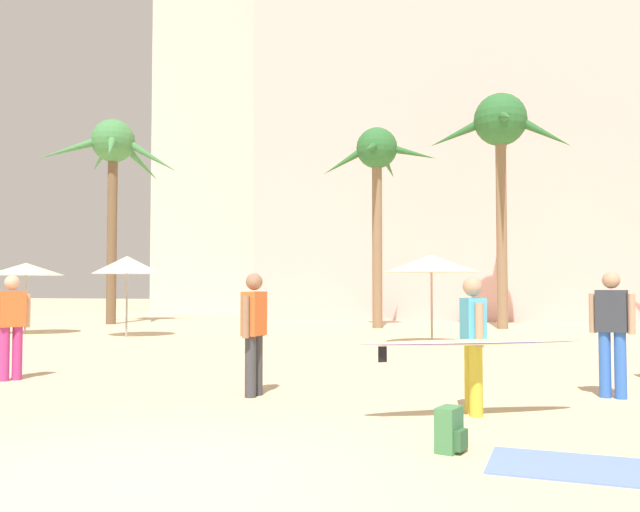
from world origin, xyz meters
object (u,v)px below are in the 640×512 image
palm_tree_far_left (113,156)px  palm_tree_center (377,165)px  cafe_umbrella_1 (127,265)px  person_near_right (254,329)px  palm_tree_right (501,133)px  backpack (450,430)px  person_near_left (612,328)px  cafe_umbrella_0 (431,264)px  cafe_umbrella_2 (26,269)px  beach_towel (586,468)px  person_mid_center (11,322)px  person_mid_left (473,340)px

palm_tree_far_left → palm_tree_center: (10.60, 0.13, -0.76)m
cafe_umbrella_1 → person_near_right: 11.72m
palm_tree_right → palm_tree_center: bearing=-172.1°
backpack → person_near_left: person_near_left is taller
cafe_umbrella_0 → backpack: cafe_umbrella_0 is taller
cafe_umbrella_1 → palm_tree_center: bearing=40.2°
cafe_umbrella_2 → beach_towel: cafe_umbrella_2 is taller
palm_tree_center → person_mid_center: 15.65m
cafe_umbrella_1 → cafe_umbrella_2: (-3.63, 0.16, -0.10)m
palm_tree_right → cafe_umbrella_0: 8.79m
palm_tree_center → person_near_left: 15.64m
palm_tree_far_left → person_mid_center: 16.69m
person_near_left → person_mid_center: size_ratio=1.02×
cafe_umbrella_0 → cafe_umbrella_1: cafe_umbrella_1 is taller
person_near_left → person_mid_center: bearing=-66.9°
cafe_umbrella_1 → person_mid_left: cafe_umbrella_1 is taller
cafe_umbrella_0 → person_near_right: cafe_umbrella_0 is taller
palm_tree_right → cafe_umbrella_2: size_ratio=3.65×
cafe_umbrella_1 → beach_towel: 16.54m
person_near_left → palm_tree_center: bearing=-138.7°
cafe_umbrella_2 → person_mid_center: (6.46, -8.78, -1.10)m
palm_tree_center → person_near_left: size_ratio=4.15×
palm_tree_far_left → backpack: bearing=-51.1°
cafe_umbrella_2 → person_mid_center: cafe_umbrella_2 is taller
cafe_umbrella_1 → palm_tree_right: bearing=29.5°
cafe_umbrella_2 → person_near_left: bearing=-27.8°
cafe_umbrella_1 → backpack: bearing=-49.3°
palm_tree_far_left → person_near_right: size_ratio=4.71×
person_near_left → cafe_umbrella_1: bearing=-103.8°
beach_towel → person_mid_center: 9.07m
person_mid_center → person_near_left: bearing=37.6°
person_mid_left → cafe_umbrella_1: bearing=118.3°
palm_tree_center → cafe_umbrella_1: palm_tree_center is taller
cafe_umbrella_0 → cafe_umbrella_2: 12.79m
backpack → person_near_left: size_ratio=0.24×
beach_towel → person_near_left: bearing=76.6°
person_mid_left → cafe_umbrella_2: bearing=126.4°
palm_tree_far_left → cafe_umbrella_2: palm_tree_far_left is taller
person_mid_center → person_near_right: bearing=27.7°
palm_tree_center → person_mid_center: palm_tree_center is taller
palm_tree_center → backpack: size_ratio=17.34×
palm_tree_center → palm_tree_right: size_ratio=0.87×
cafe_umbrella_2 → beach_towel: (14.84, -12.13, -2.04)m
person_mid_left → person_near_left: (1.87, 1.80, 0.06)m
palm_tree_right → backpack: (-1.07, -17.97, -6.78)m
palm_tree_right → person_mid_left: palm_tree_right is taller
person_mid_left → cafe_umbrella_0: bearing=79.4°
palm_tree_center → cafe_umbrella_2: size_ratio=3.16×
cafe_umbrella_1 → backpack: cafe_umbrella_1 is taller
palm_tree_right → backpack: bearing=-93.4°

